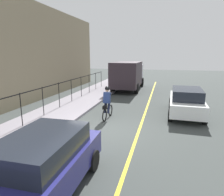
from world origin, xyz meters
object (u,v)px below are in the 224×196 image
patrol_sedan (186,101)px  box_truck_background (128,74)px  cyclist_lead (107,103)px  parked_sedan_rear (39,167)px

patrol_sedan → box_truck_background: 9.20m
cyclist_lead → patrol_sedan: bearing=-63.7°
cyclist_lead → parked_sedan_rear: cyclist_lead is taller
cyclist_lead → parked_sedan_rear: size_ratio=0.41×
patrol_sedan → box_truck_background: box_truck_background is taller
cyclist_lead → box_truck_background: bearing=5.6°
cyclist_lead → box_truck_background: 9.74m
cyclist_lead → patrol_sedan: size_ratio=0.41×
box_truck_background → parked_sedan_rear: bearing=-177.5°
patrol_sedan → parked_sedan_rear: 9.27m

